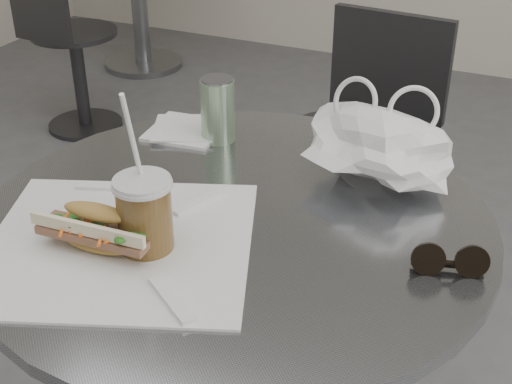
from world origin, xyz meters
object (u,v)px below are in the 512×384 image
at_px(sunglasses, 449,262).
at_px(drink_can, 218,110).
at_px(banh_mi, 97,229).
at_px(iced_coffee, 145,214).
at_px(bg_chair, 71,63).
at_px(cafe_table, 238,354).
at_px(chair_far, 359,184).

xyz_separation_m(sunglasses, drink_can, (-0.45, 0.23, 0.04)).
bearing_deg(sunglasses, banh_mi, 179.96).
height_order(iced_coffee, sunglasses, iced_coffee).
bearing_deg(bg_chair, iced_coffee, -44.44).
relative_size(cafe_table, sunglasses, 7.64).
height_order(cafe_table, bg_chair, cafe_table).
bearing_deg(chair_far, banh_mi, 91.11).
distance_m(cafe_table, drink_can, 0.42).
height_order(chair_far, banh_mi, banh_mi).
bearing_deg(drink_can, sunglasses, -27.33).
bearing_deg(drink_can, bg_chair, 137.15).
height_order(chair_far, sunglasses, sunglasses).
distance_m(chair_far, drink_can, 0.77).
distance_m(cafe_table, iced_coffee, 0.36).
distance_m(bg_chair, drink_can, 1.83).
relative_size(iced_coffee, drink_can, 2.03).
height_order(bg_chair, banh_mi, banh_mi).
xyz_separation_m(bg_chair, drink_can, (1.29, -1.20, 0.50)).
xyz_separation_m(chair_far, bg_chair, (-1.39, 0.58, -0.05)).
xyz_separation_m(cafe_table, iced_coffee, (-0.07, -0.13, 0.33)).
relative_size(banh_mi, iced_coffee, 0.87).
bearing_deg(banh_mi, sunglasses, 15.41).
bearing_deg(banh_mi, drink_can, 88.82).
bearing_deg(iced_coffee, chair_far, 88.17).
bearing_deg(chair_far, drink_can, 87.20).
bearing_deg(bg_chair, chair_far, -18.25).
bearing_deg(sunglasses, chair_far, 94.27).
bearing_deg(iced_coffee, banh_mi, -150.71).
relative_size(bg_chair, banh_mi, 3.26).
bearing_deg(chair_far, bg_chair, -16.35).
xyz_separation_m(chair_far, sunglasses, (0.35, -0.86, 0.41)).
xyz_separation_m(banh_mi, drink_can, (-0.01, 0.38, 0.02)).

